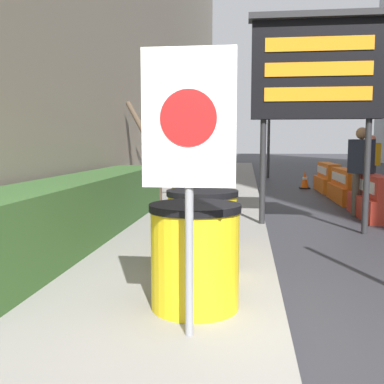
# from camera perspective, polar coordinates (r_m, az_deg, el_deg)

# --- Properties ---
(ground_plane) EXTENTS (120.00, 120.00, 0.00)m
(ground_plane) POSITION_cam_1_polar(r_m,az_deg,el_deg) (3.44, 12.53, -19.97)
(ground_plane) COLOR #2D2D33
(sidewalk_left) EXTENTS (3.30, 56.00, 0.14)m
(sidewalk_left) POSITION_cam_1_polar(r_m,az_deg,el_deg) (3.64, -15.62, -17.32)
(sidewalk_left) COLOR gray
(sidewalk_left) RESTS_ON ground_plane
(hedge_strip) EXTENTS (0.90, 6.78, 0.88)m
(hedge_strip) POSITION_cam_1_polar(r_m,az_deg,el_deg) (6.85, -13.31, -1.73)
(hedge_strip) COLOR #335628
(hedge_strip) RESTS_ON sidewalk_left
(bare_tree) EXTENTS (1.81, 1.85, 3.30)m
(bare_tree) POSITION_cam_1_polar(r_m,az_deg,el_deg) (10.67, -4.32, 6.92)
(bare_tree) COLOR #4C3D2D
(bare_tree) RESTS_ON sidewalk_left
(barrel_drum_foreground) EXTENTS (0.76, 0.76, 0.87)m
(barrel_drum_foreground) POSITION_cam_1_polar(r_m,az_deg,el_deg) (3.76, 0.38, -8.12)
(barrel_drum_foreground) COLOR yellow
(barrel_drum_foreground) RESTS_ON sidewalk_left
(barrel_drum_middle) EXTENTS (0.76, 0.76, 0.87)m
(barrel_drum_middle) POSITION_cam_1_polar(r_m,az_deg,el_deg) (4.80, 1.31, -4.96)
(barrel_drum_middle) COLOR yellow
(barrel_drum_middle) RESTS_ON sidewalk_left
(barrel_drum_back) EXTENTS (0.76, 0.76, 0.87)m
(barrel_drum_back) POSITION_cam_1_polar(r_m,az_deg,el_deg) (5.85, 1.00, -2.91)
(barrel_drum_back) COLOR yellow
(barrel_drum_back) RESTS_ON sidewalk_left
(warning_sign) EXTENTS (0.65, 0.08, 2.01)m
(warning_sign) POSITION_cam_1_polar(r_m,az_deg,el_deg) (3.08, -0.41, 6.78)
(warning_sign) COLOR gray
(warning_sign) RESTS_ON sidewalk_left
(message_board) EXTENTS (2.24, 0.36, 3.57)m
(message_board) POSITION_cam_1_polar(r_m,az_deg,el_deg) (7.82, 15.61, 14.65)
(message_board) COLOR #28282B
(message_board) RESTS_ON ground_plane
(jersey_barrier_red_striped) EXTENTS (0.55, 1.97, 0.88)m
(jersey_barrier_red_striped) POSITION_cam_1_polar(r_m,az_deg,el_deg) (9.78, 21.84, -0.78)
(jersey_barrier_red_striped) COLOR red
(jersey_barrier_red_striped) RESTS_ON ground_plane
(jersey_barrier_orange_far) EXTENTS (0.55, 2.09, 0.84)m
(jersey_barrier_orange_far) POSITION_cam_1_polar(r_m,az_deg,el_deg) (12.19, 18.86, 0.56)
(jersey_barrier_orange_far) COLOR orange
(jersey_barrier_orange_far) RESTS_ON ground_plane
(jersey_barrier_orange_near) EXTENTS (0.59, 2.01, 0.88)m
(jersey_barrier_orange_near) POSITION_cam_1_polar(r_m,az_deg,el_deg) (14.66, 16.85, 1.61)
(jersey_barrier_orange_near) COLOR orange
(jersey_barrier_orange_near) RESTS_ON ground_plane
(traffic_cone_near) EXTENTS (0.41, 0.41, 0.74)m
(traffic_cone_near) POSITION_cam_1_polar(r_m,az_deg,el_deg) (15.25, 18.67, 1.62)
(traffic_cone_near) COLOR black
(traffic_cone_near) RESTS_ON ground_plane
(traffic_cone_mid) EXTENTS (0.34, 0.34, 0.60)m
(traffic_cone_mid) POSITION_cam_1_polar(r_m,az_deg,el_deg) (15.26, 14.14, 1.50)
(traffic_cone_mid) COLOR black
(traffic_cone_mid) RESTS_ON ground_plane
(traffic_light_near_curb) EXTENTS (0.28, 0.45, 3.70)m
(traffic_light_near_curb) POSITION_cam_1_polar(r_m,az_deg,el_deg) (19.61, 9.77, 9.63)
(traffic_light_near_curb) COLOR #2D2D30
(traffic_light_near_curb) RESTS_ON ground_plane
(pedestrian_worker) EXTENTS (0.51, 0.39, 1.74)m
(pedestrian_worker) POSITION_cam_1_polar(r_m,az_deg,el_deg) (14.46, 21.79, 3.90)
(pedestrian_worker) COLOR #333338
(pedestrian_worker) RESTS_ON ground_plane
(pedestrian_passerby) EXTENTS (0.47, 0.56, 1.82)m
(pedestrian_passerby) POSITION_cam_1_polar(r_m,az_deg,el_deg) (9.86, 20.64, 3.35)
(pedestrian_passerby) COLOR #514C42
(pedestrian_passerby) RESTS_ON ground_plane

